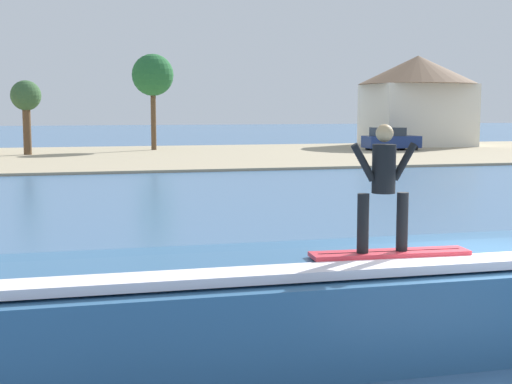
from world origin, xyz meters
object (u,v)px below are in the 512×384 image
object	(u,v)px
car_far_shore	(390,139)
wave_crest	(334,299)
tree_short_bushy	(153,76)
surfer	(384,181)
tree_tall_bare	(26,99)
surfboard	(390,253)
house_gabled_white	(417,95)

from	to	relation	value
car_far_shore	wave_crest	bearing A→B (deg)	-115.62
wave_crest	tree_short_bushy	distance (m)	46.33
surfer	tree_short_bushy	bearing A→B (deg)	87.66
surfer	tree_tall_bare	bearing A→B (deg)	99.40
surfboard	house_gabled_white	xyz separation A→B (m)	(24.14, 47.46, 3.00)
surfboard	surfer	world-z (taller)	surfer
house_gabled_white	tree_short_bushy	size ratio (longest dim) A/B	1.35
wave_crest	house_gabled_white	bearing A→B (deg)	62.19
surfboard	tree_tall_bare	bearing A→B (deg)	99.56
surfer	tree_short_bushy	world-z (taller)	tree_short_bushy
house_gabled_white	tree_tall_bare	xyz separation A→B (m)	(-31.39, -4.42, -0.48)
surfer	house_gabled_white	distance (m)	53.35
wave_crest	tree_tall_bare	distance (m)	43.12
car_far_shore	house_gabled_white	bearing A→B (deg)	48.45
house_gabled_white	tree_tall_bare	world-z (taller)	house_gabled_white
wave_crest	surfer	world-z (taller)	surfer
wave_crest	tree_tall_bare	bearing A→B (deg)	98.89
car_far_shore	tree_short_bushy	xyz separation A→B (m)	(-17.45, 4.63, 4.79)
house_gabled_white	wave_crest	bearing A→B (deg)	-117.81
surfer	house_gabled_white	size ratio (longest dim) A/B	0.17
surfer	tree_short_bushy	xyz separation A→B (m)	(1.90, 46.57, 3.33)
car_far_shore	tree_tall_bare	distance (m)	26.67
car_far_shore	tree_short_bushy	size ratio (longest dim) A/B	0.56
wave_crest	surfer	distance (m)	1.91
surfer	wave_crest	bearing A→B (deg)	129.66
car_far_shore	tree_short_bushy	world-z (taller)	tree_short_bushy
house_gabled_white	tree_short_bushy	world-z (taller)	house_gabled_white
tree_short_bushy	car_far_shore	bearing A→B (deg)	-14.86
car_far_shore	house_gabled_white	distance (m)	8.16
wave_crest	surfer	bearing A→B (deg)	-50.34
car_far_shore	tree_tall_bare	world-z (taller)	tree_tall_bare
tree_short_bushy	surfer	bearing A→B (deg)	-92.34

